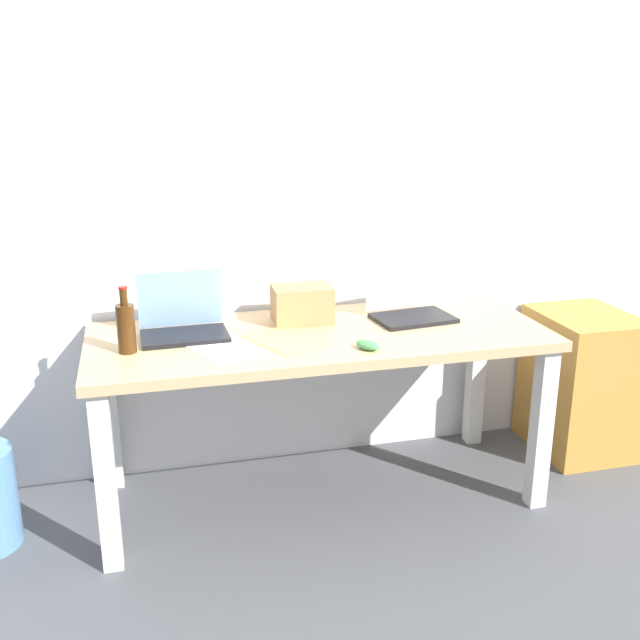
{
  "coord_description": "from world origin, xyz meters",
  "views": [
    {
      "loc": [
        -0.67,
        -2.63,
        1.63
      ],
      "look_at": [
        0.0,
        0.0,
        0.78
      ],
      "focal_mm": 40.63,
      "sensor_mm": 36.0,
      "label": 1
    }
  ],
  "objects_px": {
    "desk": "(320,355)",
    "computer_mouse": "(368,345)",
    "beer_bottle": "(126,327)",
    "filing_cabinet": "(580,382)",
    "laptop_left": "(183,322)",
    "laptop_right": "(409,307)",
    "cardboard_box": "(302,304)"
  },
  "relations": [
    {
      "from": "desk",
      "to": "computer_mouse",
      "type": "xyz_separation_m",
      "value": [
        0.12,
        -0.24,
        0.11
      ]
    },
    {
      "from": "beer_bottle",
      "to": "filing_cabinet",
      "type": "relative_size",
      "value": 0.37
    },
    {
      "from": "laptop_left",
      "to": "laptop_right",
      "type": "bearing_deg",
      "value": -0.03
    },
    {
      "from": "laptop_left",
      "to": "cardboard_box",
      "type": "height_order",
      "value": "laptop_left"
    },
    {
      "from": "computer_mouse",
      "to": "cardboard_box",
      "type": "xyz_separation_m",
      "value": [
        -0.16,
        0.39,
        0.06
      ]
    },
    {
      "from": "filing_cabinet",
      "to": "laptop_right",
      "type": "bearing_deg",
      "value": -178.24
    },
    {
      "from": "computer_mouse",
      "to": "filing_cabinet",
      "type": "relative_size",
      "value": 0.15
    },
    {
      "from": "desk",
      "to": "computer_mouse",
      "type": "bearing_deg",
      "value": -63.28
    },
    {
      "from": "beer_bottle",
      "to": "computer_mouse",
      "type": "height_order",
      "value": "beer_bottle"
    },
    {
      "from": "desk",
      "to": "computer_mouse",
      "type": "height_order",
      "value": "computer_mouse"
    },
    {
      "from": "laptop_left",
      "to": "beer_bottle",
      "type": "xyz_separation_m",
      "value": [
        -0.21,
        -0.15,
        0.04
      ]
    },
    {
      "from": "beer_bottle",
      "to": "desk",
      "type": "bearing_deg",
      "value": 4.01
    },
    {
      "from": "laptop_left",
      "to": "computer_mouse",
      "type": "height_order",
      "value": "laptop_left"
    },
    {
      "from": "laptop_right",
      "to": "filing_cabinet",
      "type": "relative_size",
      "value": 0.52
    },
    {
      "from": "beer_bottle",
      "to": "laptop_right",
      "type": "bearing_deg",
      "value": 7.28
    },
    {
      "from": "desk",
      "to": "filing_cabinet",
      "type": "relative_size",
      "value": 2.71
    },
    {
      "from": "desk",
      "to": "laptop_left",
      "type": "height_order",
      "value": "laptop_left"
    },
    {
      "from": "desk",
      "to": "laptop_right",
      "type": "bearing_deg",
      "value": 13.01
    },
    {
      "from": "desk",
      "to": "beer_bottle",
      "type": "height_order",
      "value": "beer_bottle"
    },
    {
      "from": "laptop_left",
      "to": "desk",
      "type": "bearing_deg",
      "value": -10.28
    },
    {
      "from": "computer_mouse",
      "to": "laptop_left",
      "type": "bearing_deg",
      "value": 120.84
    },
    {
      "from": "beer_bottle",
      "to": "cardboard_box",
      "type": "height_order",
      "value": "beer_bottle"
    },
    {
      "from": "desk",
      "to": "filing_cabinet",
      "type": "xyz_separation_m",
      "value": [
        1.29,
        0.12,
        -0.3
      ]
    },
    {
      "from": "laptop_left",
      "to": "beer_bottle",
      "type": "relative_size",
      "value": 1.36
    },
    {
      "from": "laptop_left",
      "to": "laptop_right",
      "type": "height_order",
      "value": "laptop_left"
    },
    {
      "from": "desk",
      "to": "laptop_left",
      "type": "distance_m",
      "value": 0.55
    },
    {
      "from": "desk",
      "to": "laptop_right",
      "type": "height_order",
      "value": "laptop_right"
    },
    {
      "from": "laptop_left",
      "to": "cardboard_box",
      "type": "bearing_deg",
      "value": 6.82
    },
    {
      "from": "beer_bottle",
      "to": "computer_mouse",
      "type": "relative_size",
      "value": 2.47
    },
    {
      "from": "computer_mouse",
      "to": "filing_cabinet",
      "type": "bearing_deg",
      "value": -14.66
    },
    {
      "from": "computer_mouse",
      "to": "filing_cabinet",
      "type": "xyz_separation_m",
      "value": [
        1.17,
        0.36,
        -0.41
      ]
    },
    {
      "from": "laptop_right",
      "to": "cardboard_box",
      "type": "xyz_separation_m",
      "value": [
        -0.45,
        0.06,
        0.03
      ]
    }
  ]
}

